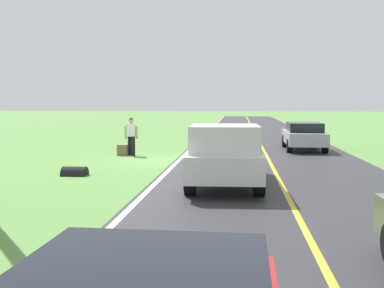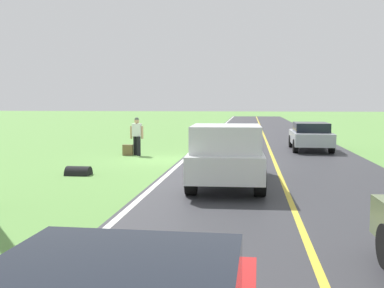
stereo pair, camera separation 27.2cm
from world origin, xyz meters
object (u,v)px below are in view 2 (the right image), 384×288
Objects in this scene: hitchhiker_walking at (137,134)px; suitcase_carried at (128,150)px; pickup_truck_passing at (227,153)px; sedan_near_oncoming at (310,135)px.

suitcase_carried is at bearing 10.18° from hitchhiker_walking.
hitchhiker_walking is at bearing -58.52° from pickup_truck_passing.
suitcase_carried is 0.11× the size of sedan_near_oncoming.
pickup_truck_passing is at bearing 34.77° from suitcase_carried.
hitchhiker_walking reaches higher than sedan_near_oncoming.
suitcase_carried is 9.26m from sedan_near_oncoming.
pickup_truck_passing is at bearing 70.70° from sedan_near_oncoming.
pickup_truck_passing is at bearing 121.48° from hitchhiker_walking.
hitchhiker_walking is 3.55× the size of suitcase_carried.
pickup_truck_passing is 11.24m from sedan_near_oncoming.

